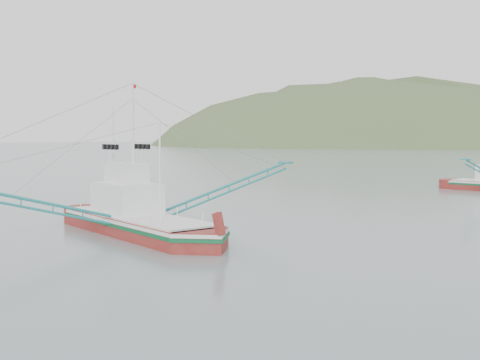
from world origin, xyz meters
The scene contains 3 objects.
ground centered at (0.00, 0.00, 0.00)m, with size 1200.00×1200.00×0.00m, color slate.
main_boat centered at (-1.79, -2.64, 1.93)m, with size 15.15×26.23×10.75m.
headland_left centered at (-180.00, 360.00, 0.00)m, with size 448.00×308.00×210.00m, color #42592D.
Camera 1 is at (28.85, -28.73, 6.45)m, focal length 45.00 mm.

